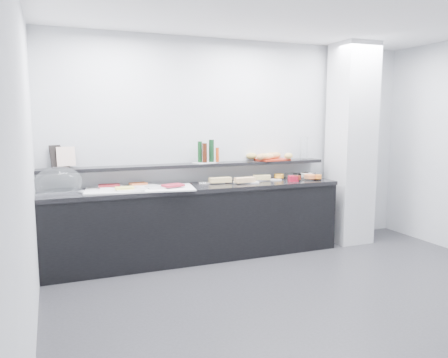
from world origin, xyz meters
name	(u,v)px	position (x,y,z in m)	size (l,w,h in m)	color
ground	(326,302)	(0.00, 0.00, 0.00)	(5.00, 5.00, 0.00)	#2D2D30
back_wall	(240,146)	(0.00, 2.00, 1.35)	(5.00, 0.02, 2.70)	#B9BCC1
ceiling	(336,0)	(0.00, 0.00, 2.70)	(5.00, 5.00, 0.00)	white
column	(351,145)	(1.50, 1.65, 1.35)	(0.50, 0.50, 2.70)	silver
buffet_cabinet	(197,224)	(-0.70, 1.70, 0.42)	(3.60, 0.60, 0.85)	black
counter_top	(197,188)	(-0.70, 1.70, 0.88)	(3.62, 0.62, 0.05)	black
wall_shelf	(193,165)	(-0.70, 1.88, 1.13)	(3.60, 0.25, 0.04)	black
cloche_base	(57,192)	(-2.28, 1.73, 0.92)	(0.50, 0.33, 0.04)	silver
cloche_dome	(59,182)	(-2.26, 1.70, 1.03)	(0.51, 0.33, 0.34)	silver
linen_runner	(140,189)	(-1.39, 1.68, 0.91)	(1.21, 0.57, 0.01)	silver
platter_meat_a	(111,187)	(-1.70, 1.86, 0.92)	(0.29, 0.19, 0.01)	white
food_meat_a	(109,185)	(-1.72, 1.83, 0.94)	(0.24, 0.15, 0.02)	maroon
platter_salmon	(144,186)	(-1.32, 1.78, 0.92)	(0.28, 0.19, 0.01)	white
food_salmon	(138,184)	(-1.38, 1.85, 0.94)	(0.19, 0.12, 0.02)	#D85F2C
platter_cheese	(132,190)	(-1.50, 1.54, 0.92)	(0.30, 0.20, 0.01)	white
food_cheese	(125,188)	(-1.58, 1.58, 0.94)	(0.20, 0.13, 0.02)	#F6EB5F
platter_meat_b	(160,187)	(-1.17, 1.61, 0.92)	(0.31, 0.21, 0.01)	silver
food_meat_b	(173,185)	(-1.04, 1.57, 0.94)	(0.23, 0.15, 0.02)	maroon
sandwich_plate_left	(212,182)	(-0.46, 1.84, 0.91)	(0.33, 0.14, 0.01)	white
sandwich_food_left	(220,180)	(-0.38, 1.76, 0.94)	(0.27, 0.11, 0.06)	#E5C378
tongs_left	(206,183)	(-0.58, 1.73, 0.92)	(0.01, 0.01, 0.16)	silver
sandwich_plate_mid	(246,182)	(-0.06, 1.69, 0.91)	(0.32, 0.14, 0.01)	silver
sandwich_food_mid	(245,180)	(-0.09, 1.65, 0.94)	(0.26, 0.10, 0.06)	#E5B378
tongs_mid	(239,183)	(-0.18, 1.63, 0.92)	(0.01, 0.01, 0.16)	#B4B6BB
sandwich_plate_right	(268,180)	(0.31, 1.79, 0.91)	(0.32, 0.14, 0.01)	silver
sandwich_food_right	(262,177)	(0.21, 1.78, 0.94)	(0.22, 0.09, 0.06)	#D5BB70
tongs_right	(259,180)	(0.13, 1.71, 0.92)	(0.01, 0.01, 0.16)	#A8AAAF
bowl_glass_fruit	(291,176)	(0.68, 1.82, 0.94)	(0.19, 0.19, 0.07)	silver
fill_glass_fruit	(279,176)	(0.48, 1.82, 0.95)	(0.12, 0.12, 0.05)	orange
bowl_black_jam	(297,176)	(0.76, 1.82, 0.94)	(0.13, 0.13, 0.07)	black
fill_black_jam	(305,175)	(0.88, 1.81, 0.95)	(0.11, 0.11, 0.05)	#56100C
bowl_glass_cream	(310,175)	(0.97, 1.83, 0.94)	(0.16, 0.16, 0.07)	silver
fill_glass_cream	(306,175)	(0.88, 1.77, 0.95)	(0.16, 0.16, 0.05)	white
bowl_red_jam	(293,179)	(0.57, 1.59, 0.94)	(0.15, 0.15, 0.07)	maroon
fill_red_jam	(297,178)	(0.62, 1.57, 0.95)	(0.09, 0.09, 0.05)	#50150B
bowl_glass_salmon	(307,177)	(0.81, 1.63, 0.94)	(0.17, 0.17, 0.07)	white
fill_glass_salmon	(310,177)	(0.83, 1.60, 0.95)	(0.15, 0.15, 0.05)	orange
bowl_black_fruit	(317,177)	(0.94, 1.62, 0.94)	(0.12, 0.12, 0.07)	black
fill_black_fruit	(318,177)	(0.92, 1.55, 0.95)	(0.09, 0.09, 0.05)	orange
framed_print	(59,156)	(-2.24, 1.97, 1.28)	(0.20, 0.02, 0.26)	black
print_art	(66,156)	(-2.17, 1.95, 1.28)	(0.20, 0.00, 0.22)	beige
condiment_tray	(205,162)	(-0.53, 1.90, 1.16)	(0.28, 0.17, 0.01)	white
bottle_green_a	(200,152)	(-0.60, 1.90, 1.29)	(0.05, 0.05, 0.26)	#0F3917
bottle_brown	(205,153)	(-0.55, 1.84, 1.28)	(0.06, 0.06, 0.24)	#38160A
bottle_green_b	(211,151)	(-0.45, 1.87, 1.30)	(0.06, 0.06, 0.28)	black
bottle_hot	(217,155)	(-0.38, 1.86, 1.25)	(0.04, 0.04, 0.18)	#BA3A0D
shaker_salt	(217,159)	(-0.38, 1.86, 1.20)	(0.03, 0.03, 0.07)	white
shaker_pepper	(212,159)	(-0.45, 1.87, 1.20)	(0.04, 0.04, 0.07)	white
bread_tray	(272,159)	(0.42, 1.91, 1.16)	(0.42, 0.29, 0.02)	#AD2712
bread_roll_nw	(252,156)	(0.15, 1.97, 1.21)	(0.15, 0.09, 0.08)	#B59545
bread_roll_n	(272,155)	(0.44, 1.95, 1.21)	(0.15, 0.10, 0.08)	#AC7541
bread_roll_ne	(276,155)	(0.51, 1.95, 1.21)	(0.15, 0.10, 0.08)	tan
bread_roll_sw	(261,157)	(0.20, 1.79, 1.21)	(0.13, 0.08, 0.08)	#BE7F48
bread_roll_s	(268,156)	(0.32, 1.83, 1.21)	(0.15, 0.10, 0.08)	tan
bread_roll_se	(288,156)	(0.61, 1.79, 1.21)	(0.12, 0.08, 0.08)	gold
bread_roll_midw	(263,157)	(0.25, 1.84, 1.21)	(0.14, 0.09, 0.08)	#BB9447
bread_roll_mide	(274,156)	(0.45, 1.91, 1.21)	(0.14, 0.09, 0.08)	tan
carafe	(304,148)	(0.88, 1.85, 1.30)	(0.11, 0.11, 0.30)	silver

